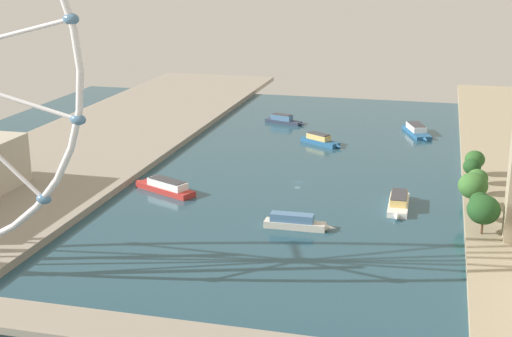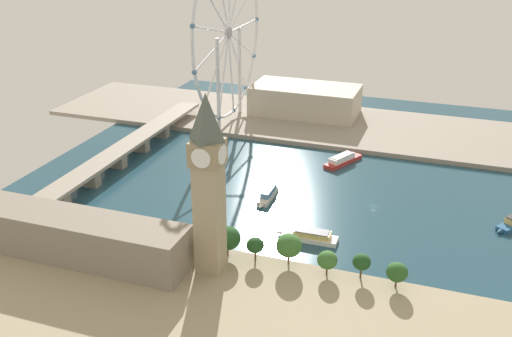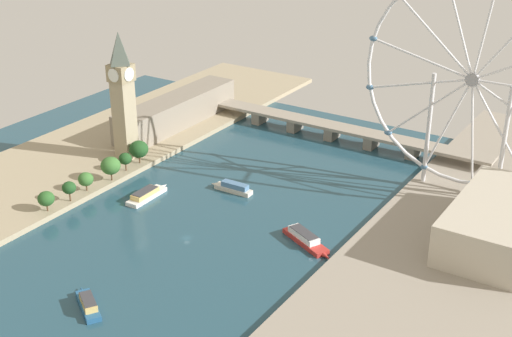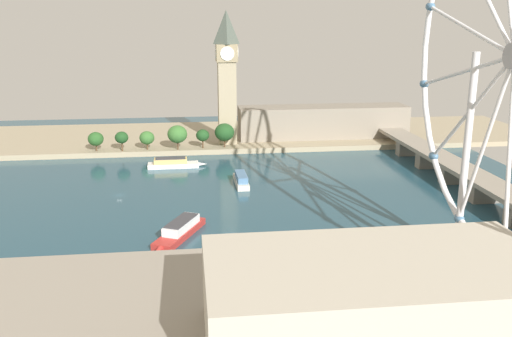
% 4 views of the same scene
% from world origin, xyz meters
% --- Properties ---
extents(ground_plane, '(401.92, 401.92, 0.00)m').
position_xyz_m(ground_plane, '(0.00, 0.00, 0.00)').
color(ground_plane, '#234756').
extents(riverbank_right, '(90.00, 520.00, 3.00)m').
position_xyz_m(riverbank_right, '(115.96, 0.00, 1.50)').
color(riverbank_right, gray).
rests_on(riverbank_right, ground_plane).
extents(tree_row_embankment, '(14.26, 83.64, 14.24)m').
position_xyz_m(tree_row_embankment, '(-75.23, 23.78, 11.32)').
color(tree_row_embankment, '#513823').
rests_on(tree_row_embankment, riverbank_left).
extents(tour_boat_0, '(26.22, 12.13, 5.52)m').
position_xyz_m(tour_boat_0, '(31.06, -112.69, 2.20)').
color(tour_boat_0, '#2D384C').
rests_on(tour_boat_0, ground_plane).
extents(tour_boat_1, '(17.92, 35.35, 5.47)m').
position_xyz_m(tour_boat_1, '(-47.39, -105.36, 2.18)').
color(tour_boat_1, '#235684').
rests_on(tour_boat_1, ground_plane).
extents(tour_boat_2, '(8.22, 31.22, 5.26)m').
position_xyz_m(tour_boat_2, '(-45.77, 23.07, 2.18)').
color(tour_boat_2, white).
rests_on(tour_boat_2, ground_plane).
extents(tour_boat_3, '(33.31, 19.48, 5.73)m').
position_xyz_m(tour_boat_3, '(52.09, 27.47, 2.36)').
color(tour_boat_3, '#B22D28').
rests_on(tour_boat_3, ground_plane).
extents(tour_boat_4, '(26.76, 5.89, 5.57)m').
position_xyz_m(tour_boat_4, '(-10.28, 55.88, 2.37)').
color(tour_boat_4, beige).
rests_on(tour_boat_4, ground_plane).
extents(tour_boat_5, '(24.90, 18.12, 5.72)m').
position_xyz_m(tour_boat_5, '(1.43, -69.20, 2.28)').
color(tour_boat_5, '#235684').
rests_on(tour_boat_5, ground_plane).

